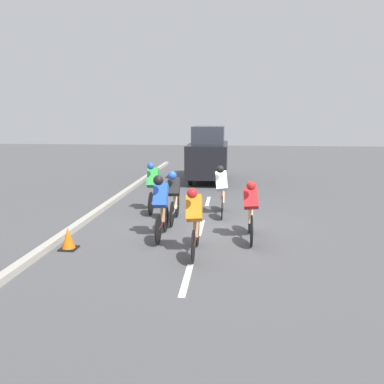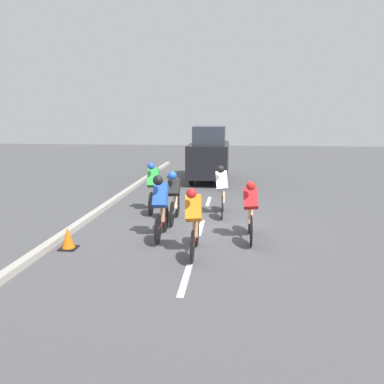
# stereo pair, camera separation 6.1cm
# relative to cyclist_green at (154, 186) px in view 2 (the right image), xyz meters

# --- Properties ---
(ground_plane) EXTENTS (60.00, 60.00, 0.00)m
(ground_plane) POSITION_rel_cyclist_green_xyz_m (-1.57, 1.76, -0.80)
(ground_plane) COLOR #4C4C4F
(lane_stripe_near) EXTENTS (0.12, 1.40, 0.01)m
(lane_stripe_near) POSITION_rel_cyclist_green_xyz_m (-1.57, 4.78, -0.79)
(lane_stripe_near) COLOR white
(lane_stripe_near) RESTS_ON ground
(lane_stripe_mid) EXTENTS (0.12, 1.40, 0.01)m
(lane_stripe_mid) POSITION_rel_cyclist_green_xyz_m (-1.57, 1.58, -0.79)
(lane_stripe_mid) COLOR white
(lane_stripe_mid) RESTS_ON ground
(lane_stripe_far) EXTENTS (0.12, 1.40, 0.01)m
(lane_stripe_far) POSITION_rel_cyclist_green_xyz_m (-1.57, -1.62, -0.79)
(lane_stripe_far) COLOR white
(lane_stripe_far) RESTS_ON ground
(curb) EXTENTS (0.20, 27.11, 0.14)m
(curb) POSITION_rel_cyclist_green_xyz_m (1.63, 1.58, -0.73)
(curb) COLOR #A8A399
(curb) RESTS_ON ground
(cyclist_green) EXTENTS (0.34, 1.70, 1.54)m
(cyclist_green) POSITION_rel_cyclist_green_xyz_m (0.00, 0.00, 0.00)
(cyclist_green) COLOR black
(cyclist_green) RESTS_ON ground
(cyclist_white) EXTENTS (0.39, 1.65, 1.52)m
(cyclist_white) POSITION_rel_cyclist_green_xyz_m (-2.08, 0.26, -0.01)
(cyclist_white) COLOR black
(cyclist_white) RESTS_ON ground
(cyclist_blue) EXTENTS (0.33, 1.69, 1.56)m
(cyclist_blue) POSITION_rel_cyclist_green_xyz_m (-0.71, 2.56, 0.02)
(cyclist_blue) COLOR black
(cyclist_blue) RESTS_ON ground
(cyclist_black) EXTENTS (0.33, 1.66, 1.45)m
(cyclist_black) POSITION_rel_cyclist_green_xyz_m (-0.80, 1.11, -0.03)
(cyclist_black) COLOR black
(cyclist_black) RESTS_ON ground
(cyclist_orange) EXTENTS (0.36, 1.68, 1.47)m
(cyclist_orange) POSITION_rel_cyclist_green_xyz_m (-1.60, 3.55, -0.04)
(cyclist_orange) COLOR black
(cyclist_orange) RESTS_ON ground
(cyclist_red) EXTENTS (0.35, 1.71, 1.45)m
(cyclist_red) POSITION_rel_cyclist_green_xyz_m (-2.80, 2.47, -0.05)
(cyclist_red) COLOR black
(cyclist_red) RESTS_ON ground
(support_car) EXTENTS (1.70, 4.14, 2.46)m
(support_car) POSITION_rel_cyclist_green_xyz_m (-1.31, -6.01, 0.41)
(support_car) COLOR black
(support_car) RESTS_ON ground
(traffic_cone) EXTENTS (0.36, 0.36, 0.49)m
(traffic_cone) POSITION_rel_cyclist_green_xyz_m (1.18, 3.49, -0.56)
(traffic_cone) COLOR black
(traffic_cone) RESTS_ON ground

